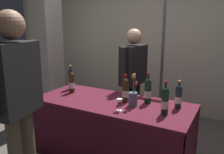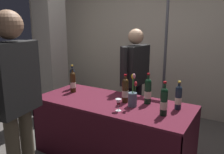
# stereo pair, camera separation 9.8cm
# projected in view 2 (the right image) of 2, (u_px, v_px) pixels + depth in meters

# --- Properties ---
(back_partition) EXTENTS (7.16, 0.12, 2.43)m
(back_partition) POSITION_uv_depth(u_px,v_px,m) (166.00, 47.00, 4.20)
(back_partition) COLOR #B2A893
(back_partition) RESTS_ON ground_plane
(concrete_pillar) EXTENTS (0.40, 0.40, 2.86)m
(concrete_pillar) POSITION_uv_depth(u_px,v_px,m) (50.00, 36.00, 3.95)
(concrete_pillar) COLOR gray
(concrete_pillar) RESTS_ON ground_plane
(tasting_table) EXTENTS (1.89, 0.80, 0.73)m
(tasting_table) POSITION_uv_depth(u_px,v_px,m) (112.00, 118.00, 2.76)
(tasting_table) COLOR #4C1423
(tasting_table) RESTS_ON ground_plane
(featured_wine_bottle) EXTENTS (0.08, 0.08, 0.34)m
(featured_wine_bottle) POSITION_uv_depth(u_px,v_px,m) (125.00, 90.00, 2.66)
(featured_wine_bottle) COLOR #38230F
(featured_wine_bottle) RESTS_ON tasting_table
(display_bottle_0) EXTENTS (0.07, 0.07, 0.34)m
(display_bottle_0) POSITION_uv_depth(u_px,v_px,m) (73.00, 78.00, 3.22)
(display_bottle_0) COLOR #192333
(display_bottle_0) RESTS_ON tasting_table
(display_bottle_1) EXTENTS (0.08, 0.08, 0.36)m
(display_bottle_1) POSITION_uv_depth(u_px,v_px,m) (148.00, 91.00, 2.61)
(display_bottle_1) COLOR black
(display_bottle_1) RESTS_ON tasting_table
(display_bottle_2) EXTENTS (0.07, 0.07, 0.35)m
(display_bottle_2) POSITION_uv_depth(u_px,v_px,m) (164.00, 101.00, 2.27)
(display_bottle_2) COLOR black
(display_bottle_2) RESTS_ON tasting_table
(display_bottle_3) EXTENTS (0.07, 0.07, 0.31)m
(display_bottle_3) POSITION_uv_depth(u_px,v_px,m) (178.00, 97.00, 2.44)
(display_bottle_3) COLOR #192333
(display_bottle_3) RESTS_ON tasting_table
(display_bottle_4) EXTENTS (0.08, 0.08, 0.32)m
(display_bottle_4) POSITION_uv_depth(u_px,v_px,m) (73.00, 82.00, 3.06)
(display_bottle_4) COLOR #38230F
(display_bottle_4) RESTS_ON tasting_table
(wine_glass_near_vendor) EXTENTS (0.07, 0.07, 0.13)m
(wine_glass_near_vendor) POSITION_uv_depth(u_px,v_px,m) (118.00, 102.00, 2.40)
(wine_glass_near_vendor) COLOR silver
(wine_glass_near_vendor) RESTS_ON tasting_table
(flower_vase) EXTENTS (0.10, 0.10, 0.38)m
(flower_vase) POSITION_uv_depth(u_px,v_px,m) (133.00, 97.00, 2.53)
(flower_vase) COLOR slate
(flower_vase) RESTS_ON tasting_table
(vendor_presenter) EXTENTS (0.25, 0.64, 1.57)m
(vendor_presenter) POSITION_uv_depth(u_px,v_px,m) (135.00, 73.00, 3.27)
(vendor_presenter) COLOR black
(vendor_presenter) RESTS_ON ground_plane
(taster_foreground_right) EXTENTS (0.29, 0.61, 1.75)m
(taster_foreground_right) POSITION_uv_depth(u_px,v_px,m) (15.00, 91.00, 1.98)
(taster_foreground_right) COLOR #4C4233
(taster_foreground_right) RESTS_ON ground_plane
(booth_signpost) EXTENTS (0.63, 0.04, 2.39)m
(booth_signpost) POSITION_uv_depth(u_px,v_px,m) (166.00, 36.00, 3.47)
(booth_signpost) COLOR #47474C
(booth_signpost) RESTS_ON ground_plane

